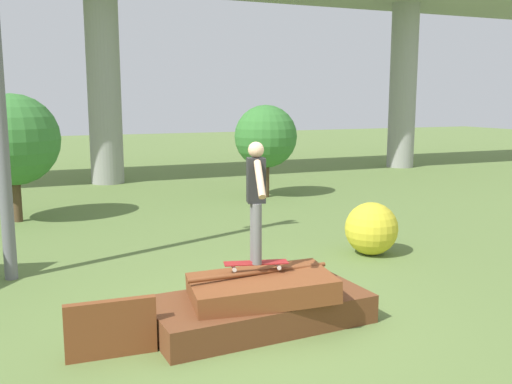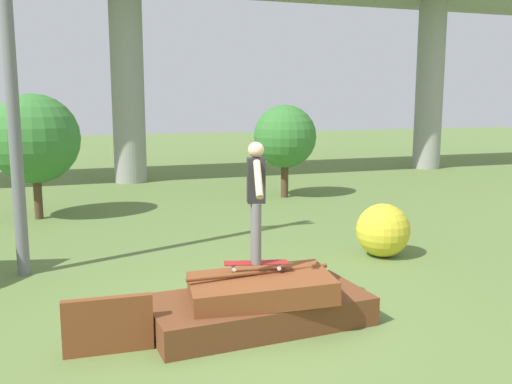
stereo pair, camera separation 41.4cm
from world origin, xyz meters
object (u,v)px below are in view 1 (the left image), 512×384
object	(u,v)px
skateboard	(256,263)
bush_yellow_flowering	(371,229)
skater	(256,194)
tree_behind_left	(13,140)
tree_mid_back	(266,137)

from	to	relation	value
skateboard	bush_yellow_flowering	xyz separation A→B (m)	(3.22, 2.18, -0.30)
skater	tree_behind_left	world-z (taller)	tree_behind_left
skater	bush_yellow_flowering	bearing A→B (deg)	34.09
tree_behind_left	skateboard	bearing A→B (deg)	-69.95
skateboard	skater	bearing A→B (deg)	90.00
skater	tree_mid_back	size ratio (longest dim) A/B	0.57
tree_behind_left	bush_yellow_flowering	xyz separation A→B (m)	(6.06, -5.60, -1.43)
tree_behind_left	tree_mid_back	xyz separation A→B (m)	(6.74, 0.88, -0.15)
tree_mid_back	bush_yellow_flowering	size ratio (longest dim) A/B	2.75
skateboard	bush_yellow_flowering	bearing A→B (deg)	34.09
skateboard	skater	distance (m)	0.90
skater	tree_mid_back	world-z (taller)	tree_mid_back
bush_yellow_flowering	skater	bearing A→B (deg)	-145.91
skateboard	bush_yellow_flowering	size ratio (longest dim) A/B	0.86
skater	bush_yellow_flowering	world-z (taller)	skater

